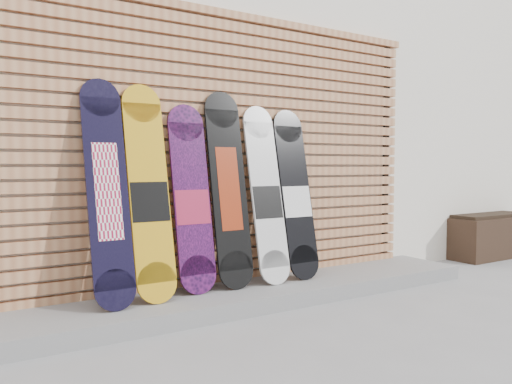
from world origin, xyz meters
The scene contains 11 objects.
ground centered at (0.00, 0.00, 0.00)m, with size 80.00×80.00×0.00m, color gray.
building centered at (0.50, 3.50, 1.80)m, with size 12.00×5.00×3.60m, color white.
concrete_step centered at (-0.15, 0.68, 0.06)m, with size 4.60×0.70×0.12m, color slate.
slat_wall centered at (-0.15, 0.97, 1.21)m, with size 4.26×0.08×2.29m.
planter_box centered at (3.42, 0.86, 0.25)m, with size 1.12×0.47×0.51m.
snowboard_0 centered at (-0.99, 0.75, 0.89)m, with size 0.27×0.39×1.54m.
snowboard_1 centered at (-0.69, 0.76, 0.87)m, with size 0.29×0.36×1.53m.
snowboard_2 centered at (-0.35, 0.80, 0.81)m, with size 0.29×0.28×1.40m.
snowboard_3 centered at (-0.04, 0.79, 0.88)m, with size 0.29×0.31×1.52m.
snowboard_4 centered at (0.29, 0.77, 0.82)m, with size 0.28×0.34×1.43m.
snowboard_5 centered at (0.59, 0.78, 0.82)m, with size 0.29×0.33×1.42m.
Camera 1 is at (-1.90, -2.58, 1.06)m, focal length 35.00 mm.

